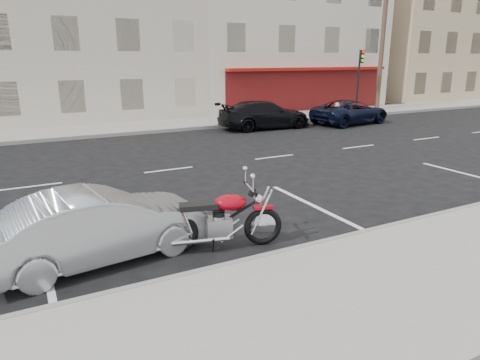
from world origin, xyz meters
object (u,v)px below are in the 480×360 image
Objects in this scene: traffic_light at (360,73)px; fire_hydrant at (337,106)px; sedan_silver at (99,226)px; suv_far at (350,112)px; car_far at (264,115)px; utility_pole at (383,37)px; motorcycle at (265,218)px.

fire_hydrant is at bearing 173.64° from traffic_light.
suv_far reaches higher than sedan_silver.
sedan_silver is 15.19m from car_far.
utility_pole is at bearing -72.90° from car_far.
sedan_silver reaches higher than motorcycle.
motorcycle is 14.13m from car_far.
fire_hydrant is 20.53m from motorcycle.
fire_hydrant is at bearing -37.91° from suv_far.
fire_hydrant is (-3.50, -0.10, -4.21)m from utility_pole.
car_far is (7.23, 12.14, 0.16)m from motorcycle.
traffic_light reaches higher than car_far.
sedan_silver is (-20.58, -14.13, -4.10)m from utility_pole.
traffic_light is 21.58m from motorcycle.
car_far is at bearing -49.15° from sedan_silver.
traffic_light is at bearing -60.69° from sedan_silver.
car_far is at bearing 73.52° from motorcycle.
utility_pole is 12.50× the size of fire_hydrant.
motorcycle is 0.48× the size of car_far.
fire_hydrant is at bearing -58.02° from sedan_silver.
sedan_silver is at bearing -140.61° from fire_hydrant.
sedan_silver is at bearing 140.44° from car_far.
traffic_light is at bearing -54.68° from suv_far.
utility_pole is 2.37× the size of traffic_light.
traffic_light reaches higher than suv_far.
motorcycle is at bearing -139.86° from utility_pole.
sedan_silver is 0.81× the size of car_far.
traffic_light is at bearing -71.24° from car_far.
utility_pole is 1.88× the size of car_far.
utility_pole reaches higher than sedan_silver.
utility_pole is 25.30m from sedan_silver.
sedan_silver is at bearing 178.80° from motorcycle.
utility_pole reaches higher than car_far.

